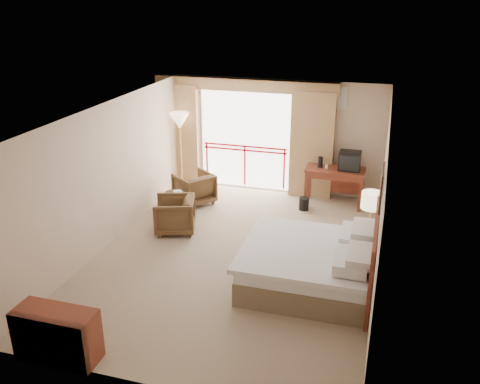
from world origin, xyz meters
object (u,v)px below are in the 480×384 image
(desk, at_px, (335,176))
(wastebasket, at_px, (304,204))
(floor_lamp, at_px, (180,124))
(table_lamp, at_px, (372,201))
(nightstand, at_px, (367,243))
(tv, at_px, (350,161))
(armchair_near, at_px, (175,231))
(side_table, at_px, (175,200))
(dresser, at_px, (57,335))
(armchair_far, at_px, (195,203))
(bed, at_px, (311,264))

(desk, xyz_separation_m, wastebasket, (-0.59, -0.57, -0.53))
(desk, distance_m, floor_lamp, 3.87)
(table_lamp, xyz_separation_m, desk, (-0.88, 2.38, -0.44))
(nightstand, xyz_separation_m, tv, (-0.58, 2.36, 0.77))
(armchair_near, bearing_deg, nightstand, 71.31)
(nightstand, xyz_separation_m, side_table, (-4.15, 0.82, 0.04))
(wastebasket, bearing_deg, armchair_near, -142.30)
(armchair_near, xyz_separation_m, floor_lamp, (-0.81, 2.36, 1.62))
(desk, xyz_separation_m, dresser, (-2.91, -6.39, -0.30))
(armchair_far, height_order, dresser, dresser)
(nightstand, height_order, floor_lamp, floor_lamp)
(side_table, bearing_deg, bed, -31.27)
(desk, xyz_separation_m, side_table, (-3.28, -1.61, -0.33))
(bed, height_order, armchair_far, bed)
(nightstand, distance_m, side_table, 4.23)
(table_lamp, height_order, dresser, table_lamp)
(tv, relative_size, side_table, 0.96)
(table_lamp, xyz_separation_m, side_table, (-4.15, 0.77, -0.77))
(tv, bearing_deg, bed, -111.44)
(wastebasket, bearing_deg, floor_lamp, 170.22)
(nightstand, height_order, table_lamp, table_lamp)
(desk, bearing_deg, armchair_near, -145.72)
(floor_lamp, bearing_deg, bed, -43.48)
(nightstand, height_order, armchair_near, nightstand)
(tv, distance_m, armchair_near, 4.13)
(wastebasket, distance_m, side_table, 2.88)
(armchair_near, bearing_deg, tv, 107.54)
(nightstand, bearing_deg, floor_lamp, 148.44)
(bed, height_order, side_table, bed)
(table_lamp, distance_m, desk, 2.57)
(table_lamp, height_order, tv, tv)
(dresser, bearing_deg, side_table, 94.38)
(table_lamp, relative_size, floor_lamp, 0.35)
(table_lamp, xyz_separation_m, armchair_near, (-3.82, -0.01, -1.11))
(wastebasket, distance_m, armchair_near, 2.97)
(bed, relative_size, nightstand, 3.53)
(table_lamp, distance_m, wastebasket, 2.52)
(armchair_near, distance_m, floor_lamp, 2.97)
(nightstand, relative_size, wastebasket, 2.12)
(desk, relative_size, armchair_near, 1.66)
(armchair_near, relative_size, dresser, 0.72)
(wastebasket, xyz_separation_m, armchair_far, (-2.49, -0.33, -0.14))
(desk, height_order, dresser, desk)
(table_lamp, relative_size, dresser, 0.59)
(desk, distance_m, dresser, 7.03)
(tv, bearing_deg, armchair_near, -161.60)
(bed, height_order, wastebasket, bed)
(nightstand, distance_m, desk, 2.61)
(wastebasket, bearing_deg, table_lamp, -50.79)
(side_table, bearing_deg, armchair_near, -66.69)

